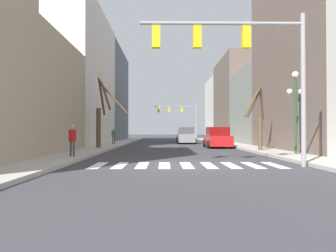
{
  "coord_description": "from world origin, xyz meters",
  "views": [
    {
      "loc": [
        -0.93,
        -13.32,
        1.39
      ],
      "look_at": [
        -0.37,
        29.86,
        2.08
      ],
      "focal_mm": 35.0,
      "sensor_mm": 36.0,
      "label": 1
    }
  ],
  "objects_px": {
    "traffic_signal_far": "(180,113)",
    "car_parked_left_mid": "(186,136)",
    "traffic_signal_near": "(242,53)",
    "street_tree_right_near": "(102,114)",
    "street_lamp_right_corner": "(295,96)",
    "street_tree_left_mid": "(259,120)",
    "car_driving_toward_lane": "(185,136)",
    "pedestrian_near_right_corner": "(114,135)",
    "pedestrian_on_left_sidewalk": "(72,138)",
    "car_parked_right_near": "(217,138)"
  },
  "relations": [
    {
      "from": "car_parked_left_mid",
      "to": "street_tree_left_mid",
      "type": "xyz_separation_m",
      "value": [
        3.82,
        -14.93,
        1.26
      ]
    },
    {
      "from": "traffic_signal_near",
      "to": "pedestrian_near_right_corner",
      "type": "xyz_separation_m",
      "value": [
        -7.8,
        18.33,
        -3.38
      ]
    },
    {
      "from": "traffic_signal_near",
      "to": "street_tree_right_near",
      "type": "height_order",
      "value": "traffic_signal_near"
    },
    {
      "from": "car_parked_right_near",
      "to": "street_tree_right_near",
      "type": "bearing_deg",
      "value": 104.71
    },
    {
      "from": "traffic_signal_far",
      "to": "street_tree_right_near",
      "type": "distance_m",
      "value": 30.59
    },
    {
      "from": "street_lamp_right_corner",
      "to": "pedestrian_on_left_sidewalk",
      "type": "distance_m",
      "value": 12.02
    },
    {
      "from": "street_lamp_right_corner",
      "to": "street_tree_right_near",
      "type": "height_order",
      "value": "street_tree_right_near"
    },
    {
      "from": "traffic_signal_near",
      "to": "street_tree_right_near",
      "type": "relative_size",
      "value": 1.13
    },
    {
      "from": "pedestrian_near_right_corner",
      "to": "pedestrian_on_left_sidewalk",
      "type": "distance_m",
      "value": 14.95
    },
    {
      "from": "street_tree_right_near",
      "to": "street_tree_left_mid",
      "type": "distance_m",
      "value": 11.65
    },
    {
      "from": "traffic_signal_near",
      "to": "car_parked_left_mid",
      "type": "height_order",
      "value": "traffic_signal_near"
    },
    {
      "from": "street_lamp_right_corner",
      "to": "car_parked_right_near",
      "type": "relative_size",
      "value": 1.01
    },
    {
      "from": "car_driving_toward_lane",
      "to": "street_tree_left_mid",
      "type": "relative_size",
      "value": 1.11
    },
    {
      "from": "car_parked_left_mid",
      "to": "street_tree_right_near",
      "type": "height_order",
      "value": "street_tree_right_near"
    },
    {
      "from": "traffic_signal_far",
      "to": "car_driving_toward_lane",
      "type": "xyz_separation_m",
      "value": [
        0.06,
        -10.76,
        -3.69
      ]
    },
    {
      "from": "car_parked_right_near",
      "to": "pedestrian_on_left_sidewalk",
      "type": "relative_size",
      "value": 2.89
    },
    {
      "from": "traffic_signal_near",
      "to": "car_parked_right_near",
      "type": "height_order",
      "value": "traffic_signal_near"
    },
    {
      "from": "car_driving_toward_lane",
      "to": "traffic_signal_near",
      "type": "bearing_deg",
      "value": -179.62
    },
    {
      "from": "car_parked_right_near",
      "to": "car_parked_left_mid",
      "type": "relative_size",
      "value": 1.09
    },
    {
      "from": "car_driving_toward_lane",
      "to": "car_parked_left_mid",
      "type": "relative_size",
      "value": 1.13
    },
    {
      "from": "car_parked_right_near",
      "to": "pedestrian_on_left_sidewalk",
      "type": "distance_m",
      "value": 14.64
    },
    {
      "from": "traffic_signal_near",
      "to": "car_driving_toward_lane",
      "type": "distance_m",
      "value": 31.53
    },
    {
      "from": "traffic_signal_far",
      "to": "pedestrian_on_left_sidewalk",
      "type": "xyz_separation_m",
      "value": [
        -7.25,
        -38.68,
        -3.35
      ]
    },
    {
      "from": "traffic_signal_near",
      "to": "traffic_signal_far",
      "type": "bearing_deg",
      "value": 90.37
    },
    {
      "from": "street_lamp_right_corner",
      "to": "street_tree_left_mid",
      "type": "height_order",
      "value": "street_lamp_right_corner"
    },
    {
      "from": "street_lamp_right_corner",
      "to": "car_parked_right_near",
      "type": "xyz_separation_m",
      "value": [
        -2.67,
        9.85,
        -2.53
      ]
    },
    {
      "from": "street_tree_right_near",
      "to": "pedestrian_near_right_corner",
      "type": "bearing_deg",
      "value": 89.76
    },
    {
      "from": "car_driving_toward_lane",
      "to": "pedestrian_near_right_corner",
      "type": "bearing_deg",
      "value": 149.66
    },
    {
      "from": "street_lamp_right_corner",
      "to": "car_driving_toward_lane",
      "type": "bearing_deg",
      "value": 99.44
    },
    {
      "from": "car_driving_toward_lane",
      "to": "traffic_signal_far",
      "type": "bearing_deg",
      "value": 0.34
    },
    {
      "from": "traffic_signal_near",
      "to": "car_driving_toward_lane",
      "type": "relative_size",
      "value": 1.4
    },
    {
      "from": "traffic_signal_far",
      "to": "car_parked_left_mid",
      "type": "relative_size",
      "value": 1.73
    },
    {
      "from": "street_lamp_right_corner",
      "to": "car_parked_left_mid",
      "type": "bearing_deg",
      "value": 104.13
    },
    {
      "from": "traffic_signal_near",
      "to": "pedestrian_near_right_corner",
      "type": "height_order",
      "value": "traffic_signal_near"
    },
    {
      "from": "car_driving_toward_lane",
      "to": "pedestrian_on_left_sidewalk",
      "type": "height_order",
      "value": "pedestrian_on_left_sidewalk"
    },
    {
      "from": "traffic_signal_near",
      "to": "traffic_signal_far",
      "type": "relative_size",
      "value": 0.91
    },
    {
      "from": "traffic_signal_near",
      "to": "pedestrian_on_left_sidewalk",
      "type": "distance_m",
      "value": 8.92
    },
    {
      "from": "pedestrian_on_left_sidewalk",
      "to": "street_tree_left_mid",
      "type": "xyz_separation_m",
      "value": [
        10.77,
        5.54,
        1.03
      ]
    },
    {
      "from": "traffic_signal_near",
      "to": "car_parked_right_near",
      "type": "distance_m",
      "value": 15.43
    },
    {
      "from": "street_lamp_right_corner",
      "to": "pedestrian_on_left_sidewalk",
      "type": "xyz_separation_m",
      "value": [
        -11.68,
        -1.69,
        -2.27
      ]
    },
    {
      "from": "street_lamp_right_corner",
      "to": "street_tree_right_near",
      "type": "xyz_separation_m",
      "value": [
        -11.98,
        7.4,
        -0.61
      ]
    },
    {
      "from": "car_parked_right_near",
      "to": "pedestrian_on_left_sidewalk",
      "type": "height_order",
      "value": "car_parked_right_near"
    },
    {
      "from": "car_driving_toward_lane",
      "to": "car_parked_right_near",
      "type": "relative_size",
      "value": 1.03
    },
    {
      "from": "pedestrian_near_right_corner",
      "to": "street_lamp_right_corner",
      "type": "bearing_deg",
      "value": 176.71
    },
    {
      "from": "pedestrian_near_right_corner",
      "to": "car_driving_toward_lane",
      "type": "bearing_deg",
      "value": -75.67
    },
    {
      "from": "pedestrian_near_right_corner",
      "to": "street_tree_left_mid",
      "type": "height_order",
      "value": "street_tree_left_mid"
    },
    {
      "from": "car_parked_left_mid",
      "to": "pedestrian_near_right_corner",
      "type": "bearing_deg",
      "value": 127.38
    },
    {
      "from": "street_tree_left_mid",
      "to": "pedestrian_near_right_corner",
      "type": "bearing_deg",
      "value": 139.59
    },
    {
      "from": "traffic_signal_near",
      "to": "pedestrian_on_left_sidewalk",
      "type": "bearing_deg",
      "value": 155.77
    },
    {
      "from": "pedestrian_on_left_sidewalk",
      "to": "street_lamp_right_corner",
      "type": "bearing_deg",
      "value": 49.27
    }
  ]
}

